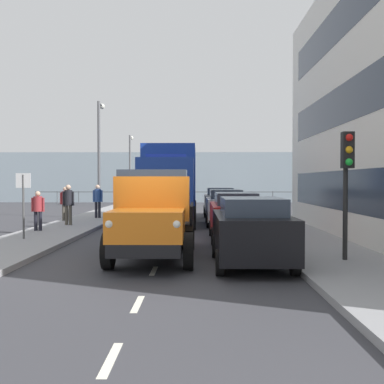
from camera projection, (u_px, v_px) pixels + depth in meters
ground_plane at (176, 225)px, 22.07m from camera, size 80.00×80.00×0.00m
sidewalk_left at (274, 224)px, 22.01m from camera, size 2.73×42.39×0.15m
sidewalk_right at (78, 224)px, 22.13m from camera, size 2.73×42.39×0.15m
road_centreline_markings at (176, 225)px, 22.36m from camera, size 0.12×39.14×0.01m
sea_horizon at (187, 177)px, 46.20m from camera, size 80.00×0.80×5.00m
seawall_railing at (186, 194)px, 42.63m from camera, size 28.08×0.08×1.20m
truck_vintage_orange at (153, 217)px, 12.35m from camera, size 2.17×5.64×2.43m
lorry_cargo_blue at (170, 182)px, 22.92m from camera, size 2.58×8.20×3.87m
car_black_kerbside_near at (251, 230)px, 11.53m from camera, size 1.87×3.97×1.72m
car_red_kerbside_1 at (235, 216)px, 16.51m from camera, size 1.78×4.28×1.72m
car_white_kerbside_2 at (225, 207)px, 22.23m from camera, size 1.87×4.05×1.72m
car_grey_kerbside_3 at (220, 201)px, 27.88m from camera, size 1.92×3.96×1.72m
car_teal_oppositeside_0 at (136, 203)px, 25.40m from camera, size 1.80×4.09×1.72m
pedestrian_in_dark_coat at (38, 208)px, 18.41m from camera, size 0.53×0.34×1.58m
pedestrian_by_lamp at (68, 201)px, 20.78m from camera, size 0.53×0.34×1.82m
pedestrian_near_railing at (65, 201)px, 23.06m from camera, size 0.53×0.34×1.69m
pedestrian_with_bag at (98, 198)px, 24.77m from camera, size 0.53×0.34×1.78m
traffic_light_near at (347, 167)px, 11.46m from camera, size 0.28×0.41×3.20m
lamp_post_promenade at (99, 148)px, 26.36m from camera, size 0.32×1.14×6.53m
lamp_post_far at (130, 163)px, 38.13m from camera, size 0.32×1.14×5.77m
street_sign at (23, 194)px, 15.76m from camera, size 0.50×0.07×2.25m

